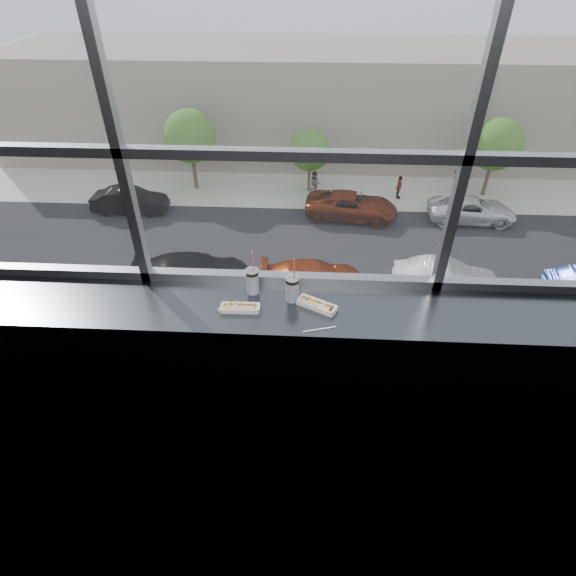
# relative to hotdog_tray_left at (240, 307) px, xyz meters

# --- Properties ---
(wall_back_lower) EXTENTS (6.00, 0.00, 6.00)m
(wall_back_lower) POSITION_rel_hotdog_tray_left_xyz_m (0.30, 0.33, -0.57)
(wall_back_lower) COLOR black
(wall_back_lower) RESTS_ON ground
(window_glass) EXTENTS (6.00, 0.00, 6.00)m
(window_glass) POSITION_rel_hotdog_tray_left_xyz_m (0.30, 0.35, 1.18)
(window_glass) COLOR silver
(window_glass) RESTS_ON ground
(window_mullions) EXTENTS (6.00, 0.08, 2.40)m
(window_mullions) POSITION_rel_hotdog_tray_left_xyz_m (0.30, 0.33, 1.18)
(window_mullions) COLOR gray
(window_mullions) RESTS_ON ground
(counter) EXTENTS (6.00, 0.55, 0.06)m
(counter) POSITION_rel_hotdog_tray_left_xyz_m (0.30, 0.05, -0.05)
(counter) COLOR #484C50
(counter) RESTS_ON ground
(counter_fascia) EXTENTS (6.00, 0.04, 1.04)m
(counter_fascia) POSITION_rel_hotdog_tray_left_xyz_m (0.30, -0.20, -0.57)
(counter_fascia) COLOR #484C50
(counter_fascia) RESTS_ON ground
(hotdog_tray_left) EXTENTS (0.25, 0.09, 0.06)m
(hotdog_tray_left) POSITION_rel_hotdog_tray_left_xyz_m (0.00, 0.00, 0.00)
(hotdog_tray_left) COLOR white
(hotdog_tray_left) RESTS_ON counter
(hotdog_tray_right) EXTENTS (0.27, 0.20, 0.06)m
(hotdog_tray_right) POSITION_rel_hotdog_tray_left_xyz_m (0.49, 0.05, 0.00)
(hotdog_tray_right) COLOR white
(hotdog_tray_right) RESTS_ON counter
(soda_cup_left) EXTENTS (0.09, 0.09, 0.34)m
(soda_cup_left) POSITION_rel_hotdog_tray_left_xyz_m (0.06, 0.20, 0.07)
(soda_cup_left) COLOR white
(soda_cup_left) RESTS_ON counter
(soda_cup_right) EXTENTS (0.09, 0.09, 0.33)m
(soda_cup_right) POSITION_rel_hotdog_tray_left_xyz_m (0.32, 0.13, 0.07)
(soda_cup_right) COLOR white
(soda_cup_right) RESTS_ON counter
(loose_straw) EXTENTS (0.20, 0.06, 0.01)m
(loose_straw) POSITION_rel_hotdog_tray_left_xyz_m (0.50, -0.16, -0.02)
(loose_straw) COLOR white
(loose_straw) RESTS_ON counter
(wrapper) EXTENTS (0.09, 0.06, 0.02)m
(wrapper) POSITION_rel_hotdog_tray_left_xyz_m (-0.10, -0.01, -0.01)
(wrapper) COLOR silver
(wrapper) RESTS_ON counter
(plaza_ground) EXTENTS (120.00, 120.00, 0.00)m
(plaza_ground) POSITION_rel_hotdog_tray_left_xyz_m (0.30, 43.83, -12.12)
(plaza_ground) COLOR beige
(plaza_ground) RESTS_ON ground
(plaza_near) EXTENTS (50.00, 14.00, 0.04)m
(plaza_near) POSITION_rel_hotdog_tray_left_xyz_m (0.30, 7.33, -12.10)
(plaza_near) COLOR beige
(plaza_near) RESTS_ON plaza_ground
(street_asphalt) EXTENTS (80.00, 10.00, 0.06)m
(street_asphalt) POSITION_rel_hotdog_tray_left_xyz_m (0.30, 20.33, -12.09)
(street_asphalt) COLOR black
(street_asphalt) RESTS_ON plaza_ground
(far_sidewalk) EXTENTS (80.00, 6.00, 0.04)m
(far_sidewalk) POSITION_rel_hotdog_tray_left_xyz_m (0.30, 28.33, -12.10)
(far_sidewalk) COLOR beige
(far_sidewalk) RESTS_ON plaza_ground
(far_building) EXTENTS (50.00, 14.00, 8.00)m
(far_building) POSITION_rel_hotdog_tray_left_xyz_m (0.30, 38.33, -8.12)
(far_building) COLOR gray
(far_building) RESTS_ON plaza_ground
(car_near_b) EXTENTS (3.64, 7.08, 2.26)m
(car_near_b) POSITION_rel_hotdog_tray_left_xyz_m (-5.42, 16.33, -10.93)
(car_near_b) COLOR black
(car_near_b) RESTS_ON street_asphalt
(car_far_b) EXTENTS (3.55, 6.85, 2.18)m
(car_far_b) POSITION_rel_hotdog_tray_left_xyz_m (3.06, 24.33, -10.97)
(car_far_b) COLOR #611704
(car_far_b) RESTS_ON street_asphalt
(car_far_a) EXTENTS (2.74, 6.46, 2.15)m
(car_far_a) POSITION_rel_hotdog_tray_left_xyz_m (-11.49, 24.33, -10.99)
(car_far_a) COLOR black
(car_far_a) RESTS_ON street_asphalt
(car_near_c) EXTENTS (3.11, 6.31, 2.03)m
(car_near_c) POSITION_rel_hotdog_tray_left_xyz_m (0.68, 16.33, -11.05)
(car_near_c) COLOR #8F2502
(car_near_c) RESTS_ON street_asphalt
(car_far_c) EXTENTS (2.74, 6.13, 2.01)m
(car_far_c) POSITION_rel_hotdog_tray_left_xyz_m (10.72, 24.33, -11.06)
(car_far_c) COLOR silver
(car_far_c) RESTS_ON street_asphalt
(car_near_d) EXTENTS (3.40, 7.05, 2.28)m
(car_near_d) POSITION_rel_hotdog_tray_left_xyz_m (7.29, 16.33, -10.92)
(car_near_d) COLOR silver
(car_near_d) RESTS_ON street_asphalt
(pedestrian_d) EXTENTS (0.69, 0.91, 2.06)m
(pedestrian_d) POSITION_rel_hotdog_tray_left_xyz_m (10.82, 28.73, -11.06)
(pedestrian_d) COLOR #66605B
(pedestrian_d) RESTS_ON far_sidewalk
(pedestrian_c) EXTENTS (0.65, 0.86, 1.94)m
(pedestrian_c) POSITION_rel_hotdog_tray_left_xyz_m (6.55, 27.44, -11.11)
(pedestrian_c) COLOR #66605B
(pedestrian_c) RESTS_ON far_sidewalk
(pedestrian_b) EXTENTS (1.02, 0.76, 2.28)m
(pedestrian_b) POSITION_rel_hotdog_tray_left_xyz_m (0.68, 27.19, -10.94)
(pedestrian_b) COLOR #66605B
(pedestrian_b) RESTS_ON far_sidewalk
(tree_left) EXTENTS (3.62, 3.62, 5.66)m
(tree_left) POSITION_rel_hotdog_tray_left_xyz_m (-8.01, 28.33, -8.29)
(tree_left) COLOR #47382B
(tree_left) RESTS_ON far_sidewalk
(tree_center) EXTENTS (2.88, 2.88, 4.50)m
(tree_center) POSITION_rel_hotdog_tray_left_xyz_m (0.25, 28.33, -9.07)
(tree_center) COLOR #47382B
(tree_center) RESTS_ON far_sidewalk
(tree_right) EXTENTS (3.45, 3.45, 5.40)m
(tree_right) POSITION_rel_hotdog_tray_left_xyz_m (12.72, 28.33, -8.46)
(tree_right) COLOR #47382B
(tree_right) RESTS_ON far_sidewalk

